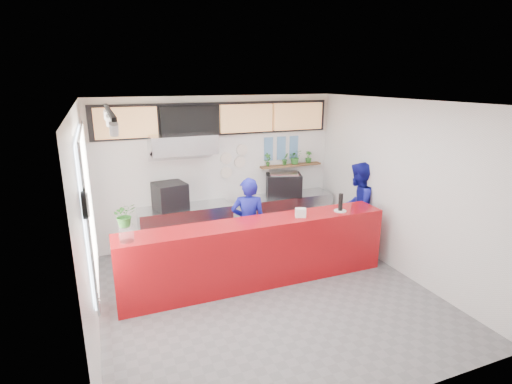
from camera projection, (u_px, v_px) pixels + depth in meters
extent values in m
plane|color=slate|center=(266.00, 294.00, 6.38)|extent=(5.00, 5.00, 0.00)
plane|color=silver|center=(268.00, 102.00, 5.56)|extent=(5.00, 5.00, 0.00)
plane|color=white|center=(219.00, 170.00, 8.20)|extent=(5.00, 0.00, 5.00)
plane|color=white|center=(87.00, 227.00, 5.08)|extent=(0.00, 5.00, 5.00)
plane|color=white|center=(400.00, 188.00, 6.87)|extent=(0.00, 5.00, 5.00)
cube|color=#A50B11|center=(257.00, 252.00, 6.59)|extent=(4.50, 0.60, 1.10)
cube|color=beige|center=(218.00, 116.00, 7.89)|extent=(5.00, 0.02, 0.80)
cube|color=#B2B5BA|center=(186.00, 228.00, 7.94)|extent=(1.80, 0.60, 0.90)
cube|color=black|center=(170.00, 196.00, 7.64)|extent=(0.66, 0.66, 0.51)
cube|color=#B2B5BA|center=(182.00, 144.00, 7.43)|extent=(1.20, 0.70, 0.35)
cube|color=#B2B5BA|center=(183.00, 154.00, 7.48)|extent=(1.20, 0.69, 0.31)
cube|color=#B2B5BA|center=(290.00, 214.00, 8.76)|extent=(1.80, 0.60, 0.90)
cube|color=black|center=(284.00, 185.00, 8.51)|extent=(0.85, 0.72, 0.47)
cube|color=#B8BBC0|center=(284.00, 174.00, 8.45)|extent=(0.71, 0.60, 0.06)
cube|color=brown|center=(291.00, 165.00, 8.69)|extent=(1.40, 0.18, 0.04)
cube|color=tan|center=(126.00, 123.00, 7.18)|extent=(1.10, 0.10, 0.55)
cube|color=black|center=(190.00, 120.00, 7.60)|extent=(1.10, 0.10, 0.55)
cube|color=tan|center=(247.00, 118.00, 8.01)|extent=(1.10, 0.10, 0.55)
cube|color=tan|center=(298.00, 116.00, 8.43)|extent=(1.10, 0.10, 0.55)
cube|color=black|center=(218.00, 119.00, 7.88)|extent=(4.80, 0.04, 0.65)
cube|color=silver|center=(88.00, 205.00, 5.30)|extent=(0.04, 2.20, 1.90)
cube|color=#B2B5BA|center=(90.00, 205.00, 5.31)|extent=(0.03, 2.30, 2.00)
cylinder|color=black|center=(85.00, 205.00, 4.14)|extent=(0.05, 0.30, 0.30)
cylinder|color=white|center=(88.00, 205.00, 4.15)|extent=(0.02, 0.26, 0.26)
cube|color=black|center=(109.00, 111.00, 4.83)|extent=(0.05, 2.40, 0.04)
cylinder|color=silver|center=(226.00, 158.00, 8.16)|extent=(0.24, 0.03, 0.24)
cylinder|color=silver|center=(240.00, 162.00, 8.30)|extent=(0.24, 0.03, 0.24)
cylinder|color=silver|center=(226.00, 172.00, 8.24)|extent=(0.24, 0.03, 0.24)
cylinder|color=silver|center=(242.00, 150.00, 8.25)|extent=(0.24, 0.03, 0.24)
cube|color=#598CBF|center=(269.00, 143.00, 8.44)|extent=(0.20, 0.02, 0.25)
cube|color=#598CBF|center=(281.00, 142.00, 8.55)|extent=(0.20, 0.02, 0.25)
cube|color=#598CBF|center=(294.00, 142.00, 8.66)|extent=(0.20, 0.02, 0.25)
cube|color=#598CBF|center=(268.00, 155.00, 8.51)|extent=(0.20, 0.02, 0.25)
cube|color=#598CBF|center=(281.00, 154.00, 8.62)|extent=(0.20, 0.02, 0.25)
cube|color=#598CBF|center=(294.00, 153.00, 8.73)|extent=(0.20, 0.02, 0.25)
imported|color=#151791|center=(249.00, 224.00, 7.06)|extent=(0.72, 0.59, 1.68)
imported|color=#151791|center=(357.00, 206.00, 7.89)|extent=(1.09, 1.03, 1.77)
imported|color=#2B6924|center=(268.00, 160.00, 8.44)|extent=(0.16, 0.12, 0.29)
imported|color=#2B6924|center=(285.00, 159.00, 8.60)|extent=(0.16, 0.13, 0.26)
imported|color=#2B6924|center=(295.00, 157.00, 8.68)|extent=(0.32, 0.29, 0.31)
imported|color=#2B6924|center=(309.00, 157.00, 8.80)|extent=(0.16, 0.15, 0.26)
cylinder|color=white|center=(126.00, 233.00, 5.61)|extent=(0.27, 0.27, 0.25)
imported|color=#2B6924|center=(125.00, 215.00, 5.53)|extent=(0.35, 0.32, 0.34)
cube|color=white|center=(301.00, 213.00, 6.61)|extent=(0.20, 0.16, 0.15)
cylinder|color=white|center=(340.00, 211.00, 6.92)|extent=(0.27, 0.27, 0.02)
cylinder|color=black|center=(341.00, 202.00, 6.87)|extent=(0.08, 0.08, 0.30)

